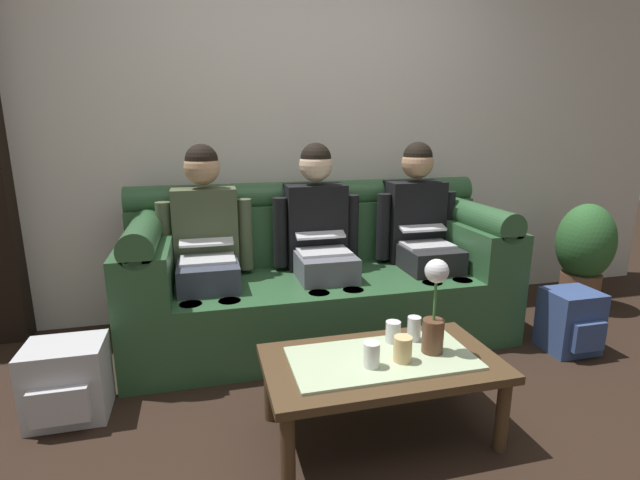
{
  "coord_description": "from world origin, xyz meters",
  "views": [
    {
      "loc": [
        -0.7,
        -1.61,
        1.32
      ],
      "look_at": [
        -0.05,
        0.94,
        0.68
      ],
      "focal_mm": 26.34,
      "sensor_mm": 36.0,
      "label": 1
    }
  ],
  "objects_px": {
    "cup_far_left": "(414,329)",
    "backpack_right": "(571,322)",
    "flower_vase": "(435,307)",
    "cup_near_right": "(393,332)",
    "backpack_left": "(67,382)",
    "potted_plant": "(584,251)",
    "person_right": "(421,229)",
    "couch": "(319,278)",
    "person_left": "(206,241)",
    "coffee_table": "(382,368)",
    "cup_far_center": "(403,349)",
    "cup_near_left": "(372,355)",
    "person_middle": "(320,235)"
  },
  "relations": [
    {
      "from": "couch",
      "to": "cup_near_left",
      "type": "height_order",
      "value": "couch"
    },
    {
      "from": "person_middle",
      "to": "couch",
      "type": "bearing_deg",
      "value": 90.0
    },
    {
      "from": "flower_vase",
      "to": "cup_near_right",
      "type": "height_order",
      "value": "flower_vase"
    },
    {
      "from": "person_right",
      "to": "backpack_right",
      "type": "distance_m",
      "value": 1.05
    },
    {
      "from": "cup_far_center",
      "to": "backpack_left",
      "type": "distance_m",
      "value": 1.54
    },
    {
      "from": "couch",
      "to": "cup_far_center",
      "type": "bearing_deg",
      "value": -86.54
    },
    {
      "from": "cup_near_left",
      "to": "cup_near_right",
      "type": "distance_m",
      "value": 0.26
    },
    {
      "from": "person_middle",
      "to": "potted_plant",
      "type": "bearing_deg",
      "value": -1.03
    },
    {
      "from": "coffee_table",
      "to": "cup_near_right",
      "type": "bearing_deg",
      "value": 50.75
    },
    {
      "from": "cup_far_left",
      "to": "backpack_right",
      "type": "bearing_deg",
      "value": 16.18
    },
    {
      "from": "backpack_right",
      "to": "person_right",
      "type": "bearing_deg",
      "value": 138.76
    },
    {
      "from": "person_right",
      "to": "potted_plant",
      "type": "height_order",
      "value": "person_right"
    },
    {
      "from": "coffee_table",
      "to": "cup_far_center",
      "type": "bearing_deg",
      "value": -37.98
    },
    {
      "from": "flower_vase",
      "to": "person_right",
      "type": "bearing_deg",
      "value": 66.95
    },
    {
      "from": "backpack_left",
      "to": "potted_plant",
      "type": "xyz_separation_m",
      "value": [
        3.35,
        0.57,
        0.25
      ]
    },
    {
      "from": "person_left",
      "to": "coffee_table",
      "type": "relative_size",
      "value": 1.22
    },
    {
      "from": "person_middle",
      "to": "cup_far_center",
      "type": "height_order",
      "value": "person_middle"
    },
    {
      "from": "coffee_table",
      "to": "potted_plant",
      "type": "distance_m",
      "value": 2.25
    },
    {
      "from": "person_right",
      "to": "cup_far_left",
      "type": "height_order",
      "value": "person_right"
    },
    {
      "from": "person_left",
      "to": "coffee_table",
      "type": "distance_m",
      "value": 1.33
    },
    {
      "from": "coffee_table",
      "to": "flower_vase",
      "type": "relative_size",
      "value": 2.4
    },
    {
      "from": "person_left",
      "to": "cup_near_left",
      "type": "xyz_separation_m",
      "value": [
        0.62,
        -1.15,
        -0.24
      ]
    },
    {
      "from": "couch",
      "to": "cup_near_right",
      "type": "height_order",
      "value": "couch"
    },
    {
      "from": "person_left",
      "to": "person_right",
      "type": "height_order",
      "value": "same"
    },
    {
      "from": "person_left",
      "to": "cup_far_center",
      "type": "bearing_deg",
      "value": -56.17
    },
    {
      "from": "cup_near_left",
      "to": "cup_far_center",
      "type": "bearing_deg",
      "value": 4.9
    },
    {
      "from": "couch",
      "to": "cup_far_left",
      "type": "relative_size",
      "value": 20.8
    },
    {
      "from": "coffee_table",
      "to": "backpack_right",
      "type": "xyz_separation_m",
      "value": [
        1.39,
        0.46,
        -0.13
      ]
    },
    {
      "from": "backpack_left",
      "to": "coffee_table",
      "type": "bearing_deg",
      "value": -19.28
    },
    {
      "from": "potted_plant",
      "to": "couch",
      "type": "bearing_deg",
      "value": 178.86
    },
    {
      "from": "person_left",
      "to": "cup_far_center",
      "type": "distance_m",
      "value": 1.38
    },
    {
      "from": "person_right",
      "to": "cup_near_left",
      "type": "distance_m",
      "value": 1.4
    },
    {
      "from": "person_left",
      "to": "potted_plant",
      "type": "relative_size",
      "value": 1.57
    },
    {
      "from": "cup_far_center",
      "to": "person_right",
      "type": "bearing_deg",
      "value": 61.24
    },
    {
      "from": "person_middle",
      "to": "person_right",
      "type": "bearing_deg",
      "value": -0.01
    },
    {
      "from": "person_right",
      "to": "cup_near_left",
      "type": "xyz_separation_m",
      "value": [
        -0.76,
        -1.15,
        -0.24
      ]
    },
    {
      "from": "person_right",
      "to": "cup_far_center",
      "type": "xyz_separation_m",
      "value": [
        -0.62,
        -1.13,
        -0.23
      ]
    },
    {
      "from": "person_right",
      "to": "person_middle",
      "type": "bearing_deg",
      "value": 179.99
    },
    {
      "from": "person_right",
      "to": "backpack_right",
      "type": "bearing_deg",
      "value": -41.24
    },
    {
      "from": "cup_near_right",
      "to": "cup_far_left",
      "type": "relative_size",
      "value": 0.86
    },
    {
      "from": "potted_plant",
      "to": "coffee_table",
      "type": "bearing_deg",
      "value": -152.37
    },
    {
      "from": "cup_near_right",
      "to": "potted_plant",
      "type": "distance_m",
      "value": 2.1
    },
    {
      "from": "cup_near_left",
      "to": "cup_far_left",
      "type": "distance_m",
      "value": 0.33
    },
    {
      "from": "person_right",
      "to": "flower_vase",
      "type": "xyz_separation_m",
      "value": [
        -0.46,
        -1.09,
        -0.08
      ]
    },
    {
      "from": "person_left",
      "to": "backpack_right",
      "type": "bearing_deg",
      "value": -16.48
    },
    {
      "from": "cup_far_left",
      "to": "potted_plant",
      "type": "xyz_separation_m",
      "value": [
        1.79,
        0.93,
        0.01
      ]
    },
    {
      "from": "person_left",
      "to": "flower_vase",
      "type": "xyz_separation_m",
      "value": [
        0.92,
        -1.09,
        -0.08
      ]
    },
    {
      "from": "flower_vase",
      "to": "cup_near_left",
      "type": "bearing_deg",
      "value": -169.31
    },
    {
      "from": "flower_vase",
      "to": "cup_far_left",
      "type": "xyz_separation_m",
      "value": [
        -0.03,
        0.13,
        -0.15
      ]
    },
    {
      "from": "cup_near_left",
      "to": "cup_near_right",
      "type": "relative_size",
      "value": 1.08
    }
  ]
}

